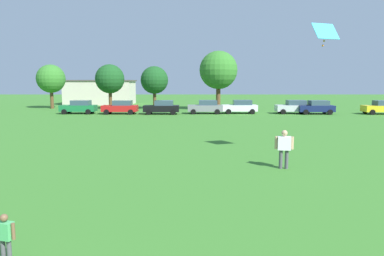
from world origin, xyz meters
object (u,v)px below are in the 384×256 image
(parked_car_white_4, at_px, (239,107))
(tree_right, at_px, (153,80))
(child_kite_flyer, at_px, (3,234))
(parked_car_black_2, at_px, (160,107))
(parked_car_red_1, at_px, (119,107))
(kite, at_px, (324,32))
(parked_car_navy_6, at_px, (315,107))
(parked_car_green_0, at_px, (77,107))
(tree_far_left, at_px, (49,79))
(parked_car_yellow_7, at_px, (380,107))
(tree_far_right, at_px, (217,70))
(adult_bystander, at_px, (282,146))
(parked_car_silver_5, at_px, (292,107))
(parked_car_gray_3, at_px, (204,107))
(tree_left, at_px, (108,79))

(parked_car_white_4, relative_size, tree_right, 0.70)
(child_kite_flyer, xyz_separation_m, parked_car_black_2, (0.40, 36.35, 0.20))
(parked_car_red_1, distance_m, parked_car_white_4, 14.84)
(parked_car_black_2, bearing_deg, parked_car_red_1, -2.89)
(kite, distance_m, parked_car_navy_6, 27.95)
(parked_car_green_0, relative_size, tree_right, 0.70)
(child_kite_flyer, relative_size, parked_car_green_0, 0.26)
(parked_car_red_1, height_order, tree_right, tree_right)
(parked_car_red_1, xyz_separation_m, tree_far_left, (-12.01, 9.22, 3.52))
(parked_car_red_1, distance_m, parked_car_yellow_7, 31.99)
(parked_car_white_4, bearing_deg, parked_car_black_2, 5.60)
(tree_far_left, distance_m, tree_far_right, 24.70)
(parked_car_green_0, relative_size, parked_car_red_1, 1.00)
(parked_car_black_2, bearing_deg, child_kite_flyer, 89.37)
(adult_bystander, distance_m, parked_car_silver_5, 29.73)
(parked_car_gray_3, distance_m, tree_far_left, 24.43)
(kite, height_order, parked_car_yellow_7, kite)
(kite, bearing_deg, parked_car_red_1, 120.38)
(parked_car_gray_3, relative_size, parked_car_navy_6, 1.00)
(parked_car_silver_5, xyz_separation_m, tree_far_right, (-9.03, 5.50, 4.67))
(adult_bystander, bearing_deg, parked_car_navy_6, 75.89)
(adult_bystander, bearing_deg, parked_car_black_2, 113.36)
(tree_far_right, bearing_deg, parked_car_navy_6, -27.83)
(child_kite_flyer, bearing_deg, tree_far_left, 126.53)
(parked_car_green_0, bearing_deg, parked_car_white_4, -179.03)
(parked_car_white_4, bearing_deg, parked_car_gray_3, 3.53)
(kite, relative_size, tree_left, 0.22)
(parked_car_white_4, height_order, tree_far_right, tree_far_right)
(parked_car_navy_6, distance_m, tree_far_left, 37.42)
(child_kite_flyer, xyz_separation_m, parked_car_silver_5, (16.75, 37.10, 0.20))
(parked_car_green_0, height_order, parked_car_yellow_7, same)
(parked_car_red_1, bearing_deg, parked_car_yellow_7, 179.46)
(parked_car_red_1, height_order, parked_car_black_2, same)
(parked_car_white_4, bearing_deg, tree_far_left, -17.64)
(parked_car_green_0, xyz_separation_m, parked_car_white_4, (20.06, 0.34, 0.00))
(adult_bystander, height_order, parked_car_navy_6, adult_bystander)
(parked_car_gray_3, bearing_deg, child_kite_flyer, 81.13)
(parked_car_red_1, relative_size, parked_car_yellow_7, 1.00)
(parked_car_black_2, height_order, parked_car_gray_3, same)
(tree_left, distance_m, tree_right, 6.32)
(child_kite_flyer, bearing_deg, parked_car_yellow_7, 69.57)
(parked_car_gray_3, xyz_separation_m, parked_car_yellow_7, (21.49, -0.73, 0.00))
(parked_car_yellow_7, height_order, tree_right, tree_right)
(tree_far_left, bearing_deg, adult_bystander, -56.13)
(parked_car_red_1, bearing_deg, tree_far_left, -37.53)
(parked_car_navy_6, distance_m, tree_far_right, 13.93)
(adult_bystander, bearing_deg, parked_car_red_1, 122.42)
(parked_car_red_1, distance_m, parked_car_silver_5, 21.48)
(parked_car_white_4, distance_m, tree_left, 19.31)
(parked_car_navy_6, xyz_separation_m, tree_far_left, (-36.06, 9.36, 3.52))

